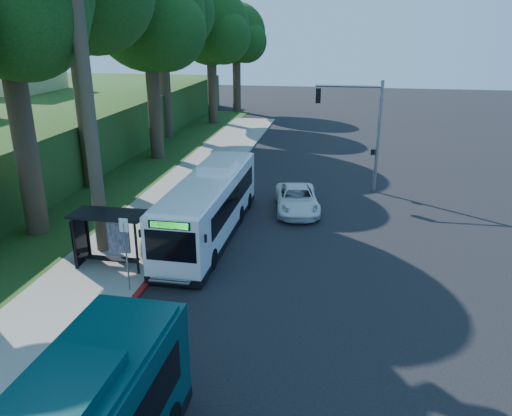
# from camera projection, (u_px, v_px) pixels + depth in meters

# --- Properties ---
(ground) EXTENTS (140.00, 140.00, 0.00)m
(ground) POSITION_uv_depth(u_px,v_px,m) (280.00, 250.00, 23.64)
(ground) COLOR black
(ground) RESTS_ON ground
(sidewalk) EXTENTS (4.50, 70.00, 0.12)m
(sidewalk) POSITION_uv_depth(u_px,v_px,m) (135.00, 239.00, 24.79)
(sidewalk) COLOR gray
(sidewalk) RESTS_ON ground
(red_curb) EXTENTS (0.25, 30.00, 0.13)m
(red_curb) POSITION_uv_depth(u_px,v_px,m) (149.00, 280.00, 20.72)
(red_curb) COLOR maroon
(red_curb) RESTS_ON ground
(grass_verge) EXTENTS (8.00, 70.00, 0.06)m
(grass_verge) POSITION_uv_depth(u_px,v_px,m) (79.00, 201.00, 30.35)
(grass_verge) COLOR #234719
(grass_verge) RESTS_ON ground
(bus_shelter) EXTENTS (3.20, 1.51, 2.55)m
(bus_shelter) POSITION_uv_depth(u_px,v_px,m) (106.00, 228.00, 21.54)
(bus_shelter) COLOR black
(bus_shelter) RESTS_ON ground
(stop_sign_pole) EXTENTS (0.35, 0.06, 3.17)m
(stop_sign_pole) POSITION_uv_depth(u_px,v_px,m) (126.00, 245.00, 19.17)
(stop_sign_pole) COLOR gray
(stop_sign_pole) RESTS_ON ground
(traffic_signal_pole) EXTENTS (4.10, 0.30, 7.00)m
(traffic_signal_pole) POSITION_uv_depth(u_px,v_px,m) (362.00, 123.00, 30.79)
(traffic_signal_pole) COLOR gray
(traffic_signal_pole) RESTS_ON ground
(tree_2) EXTENTS (8.82, 8.40, 15.12)m
(tree_2) POSITION_uv_depth(u_px,v_px,m) (150.00, 20.00, 36.78)
(tree_2) COLOR #382B1E
(tree_2) RESTS_ON ground
(tree_3) EXTENTS (10.08, 9.60, 17.28)m
(tree_3) POSITION_uv_depth(u_px,v_px,m) (161.00, 3.00, 43.99)
(tree_3) COLOR #382B1E
(tree_3) RESTS_ON ground
(tree_4) EXTENTS (8.40, 8.00, 14.14)m
(tree_4) POSITION_uv_depth(u_px,v_px,m) (212.00, 30.00, 51.78)
(tree_4) COLOR #382B1E
(tree_4) RESTS_ON ground
(tree_5) EXTENTS (7.35, 7.00, 12.86)m
(tree_5) POSITION_uv_depth(u_px,v_px,m) (237.00, 36.00, 59.29)
(tree_5) COLOR #382B1E
(tree_5) RESTS_ON ground
(white_bus) EXTENTS (2.58, 11.32, 3.36)m
(white_bus) POSITION_uv_depth(u_px,v_px,m) (210.00, 204.00, 24.92)
(white_bus) COLOR white
(white_bus) RESTS_ON ground
(pickup) EXTENTS (3.15, 5.37, 1.40)m
(pickup) POSITION_uv_depth(u_px,v_px,m) (297.00, 199.00, 28.53)
(pickup) COLOR white
(pickup) RESTS_ON ground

